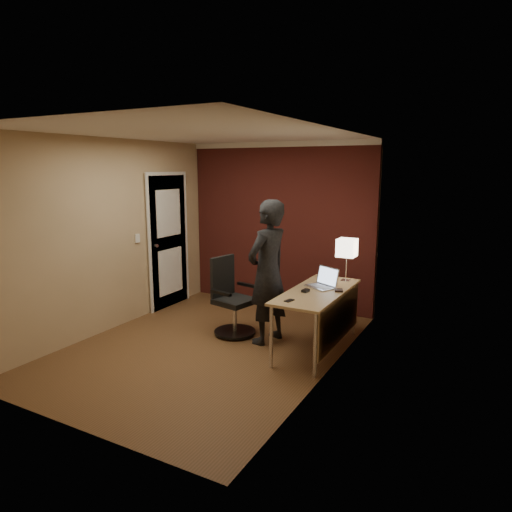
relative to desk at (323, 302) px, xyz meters
The scene contains 9 objects.
room 2.00m from the desk, 145.86° to the left, with size 4.00×4.00×4.00m.
desk is the anchor object (origin of this frame).
desk_lamp 0.79m from the desk, 81.53° to the left, with size 0.22×0.22×0.54m.
laptop 0.27m from the desk, 109.11° to the left, with size 0.41×0.38×0.23m.
mouse 0.26m from the desk, 141.74° to the right, with size 0.06×0.10×0.03m, color black.
phone 0.59m from the desk, 108.80° to the right, with size 0.06×0.12×0.01m, color black.
wallet 0.22m from the desk, 27.30° to the left, with size 0.09×0.11×0.02m, color black.
office_chair 1.25m from the desk, behind, with size 0.54×0.60×0.98m.
person 0.76m from the desk, behind, with size 0.64×0.42×1.76m, color black.
Camera 1 is at (2.97, -4.32, 2.14)m, focal length 32.00 mm.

